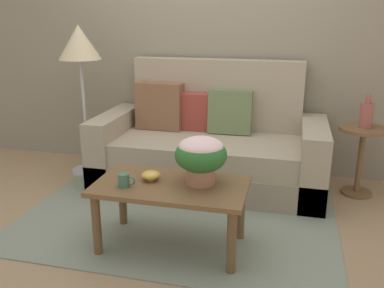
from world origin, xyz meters
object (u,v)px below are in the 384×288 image
floor_lamp (80,52)px  table_vase (366,114)px  side_table (362,149)px  coffee_mug (124,180)px  coffee_table (171,195)px  snack_bowl (151,175)px  couch (209,148)px  potted_plant (201,155)px

floor_lamp → table_vase: 2.64m
side_table → coffee_mug: (-1.64, -1.35, 0.08)m
coffee_table → side_table: (1.36, 1.24, 0.04)m
snack_bowl → table_vase: (1.51, 1.21, 0.23)m
coffee_mug → snack_bowl: (0.13, 0.14, -0.01)m
snack_bowl → couch: bearing=81.9°
coffee_mug → snack_bowl: bearing=47.0°
coffee_table → snack_bowl: size_ratio=7.89×
potted_plant → table_vase: bearing=45.1°
floor_lamp → potted_plant: size_ratio=4.22×
couch → coffee_table: (-0.01, -1.20, 0.05)m
couch → side_table: couch is taller
coffee_table → table_vase: size_ratio=3.61×
coffee_table → coffee_mug: 0.33m
potted_plant → coffee_mug: size_ratio=2.86×
floor_lamp → potted_plant: floor_lamp is taller
side_table → snack_bowl: 1.94m
coffee_table → table_vase: (1.36, 1.24, 0.34)m
side_table → table_vase: bearing=-48.3°
coffee_mug → table_vase: 2.14m
coffee_table → potted_plant: (0.19, 0.06, 0.27)m
coffee_table → snack_bowl: bearing=166.6°
table_vase → side_table: bearing=131.7°
couch → table_vase: 1.40m
coffee_table → coffee_mug: size_ratio=8.44×
floor_lamp → coffee_mug: size_ratio=12.08×
couch → potted_plant: 1.19m
couch → potted_plant: couch is taller
coffee_mug → snack_bowl: size_ratio=0.94×
couch → floor_lamp: (-1.24, -0.03, 0.86)m
floor_lamp → snack_bowl: 1.72m
coffee_mug → potted_plant: bearing=19.9°
side_table → snack_bowl: side_table is taller
coffee_table → floor_lamp: size_ratio=0.70×
coffee_mug → table_vase: table_vase is taller
coffee_table → side_table: size_ratio=1.65×
side_table → coffee_mug: side_table is taller
coffee_table → side_table: 1.84m
coffee_table → floor_lamp: 1.88m
couch → side_table: (1.35, 0.05, 0.08)m
couch → coffee_table: couch is taller
coffee_table → couch: bearing=89.3°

